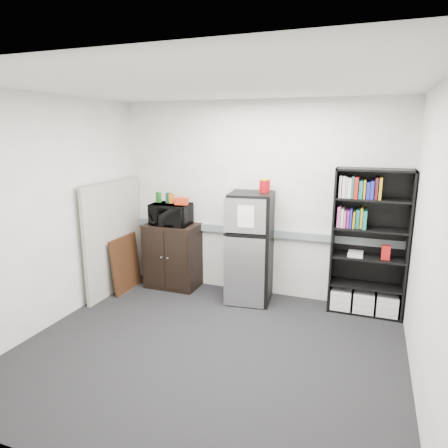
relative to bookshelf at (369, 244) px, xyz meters
name	(u,v)px	position (x,y,z in m)	size (l,w,h in m)	color
floor	(208,350)	(-1.53, -1.57, -0.91)	(4.00, 4.00, 0.00)	black
wall_back	(255,200)	(-1.53, 0.18, 0.44)	(4.00, 0.02, 2.70)	silver
wall_right	(431,248)	(0.47, -1.57, 0.44)	(0.02, 3.50, 2.70)	silver
wall_left	(48,214)	(-3.53, -1.57, 0.44)	(0.02, 3.50, 2.70)	silver
ceiling	(205,85)	(-1.53, -1.57, 1.79)	(4.00, 3.50, 0.02)	white
electrical_raceway	(254,232)	(-1.53, 0.15, -0.01)	(3.92, 0.05, 0.10)	gray
wall_note	(232,185)	(-1.88, 0.18, 0.64)	(0.14, 0.00, 0.10)	white
bookshelf	(369,244)	(0.00, 0.00, 0.00)	(0.90, 0.34, 1.85)	black
cubicle_partition	(114,237)	(-3.43, -0.49, -0.10)	(0.06, 1.30, 1.62)	gray
cabinet	(173,256)	(-2.72, -0.06, -0.43)	(0.77, 0.51, 0.96)	black
microwave	(171,214)	(-2.72, -0.08, 0.20)	(0.56, 0.38, 0.31)	black
snack_box_a	(159,197)	(-2.93, -0.05, 0.43)	(0.07, 0.05, 0.15)	#18561B
snack_box_b	(168,198)	(-2.77, -0.05, 0.43)	(0.07, 0.05, 0.15)	#0B321E
snack_box_c	(172,198)	(-2.72, -0.05, 0.42)	(0.07, 0.05, 0.14)	#C65912
snack_bag	(182,201)	(-2.53, -0.10, 0.40)	(0.18, 0.10, 0.10)	red
refrigerator	(250,248)	(-1.49, -0.14, -0.16)	(0.62, 0.65, 1.50)	black
coffee_can	(265,185)	(-1.35, -0.02, 0.69)	(0.15, 0.15, 0.20)	#9B070D
framed_poster	(126,264)	(-3.30, -0.43, -0.51)	(0.11, 0.63, 0.81)	#311C0D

